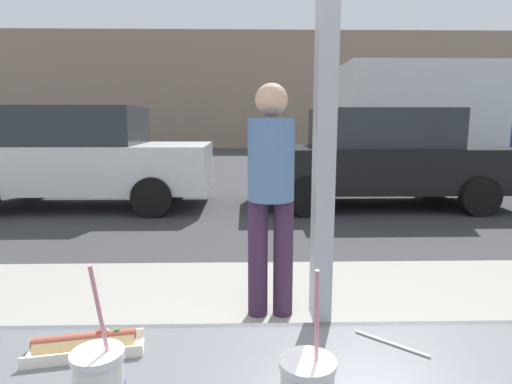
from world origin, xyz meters
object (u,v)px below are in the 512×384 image
Objects in this scene: parked_car_white at (81,157)px; pedestrian at (271,187)px; parked_car_black at (379,157)px; box_truck at (439,114)px; hotdog_tray_near at (85,344)px.

parked_car_white is 5.56m from pedestrian.
pedestrian reaches higher than parked_car_black.
parked_car_white is 10.45m from box_truck.
parked_car_black is 2.72× the size of pedestrian.
hotdog_tray_near is 7.07m from parked_car_white.
hotdog_tray_near is 0.04× the size of box_truck.
parked_car_white reaches higher than hotdog_tray_near.
box_truck reaches higher than parked_car_black.
box_truck is at bearing 32.51° from parked_car_white.
hotdog_tray_near is 13.75m from box_truck.
box_truck reaches higher than pedestrian.
parked_car_black is 0.70× the size of box_truck.
parked_car_white is 0.99× the size of parked_car_black.
parked_car_white is 0.70× the size of box_truck.
parked_car_white is (-2.50, 6.61, -0.12)m from hotdog_tray_near.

